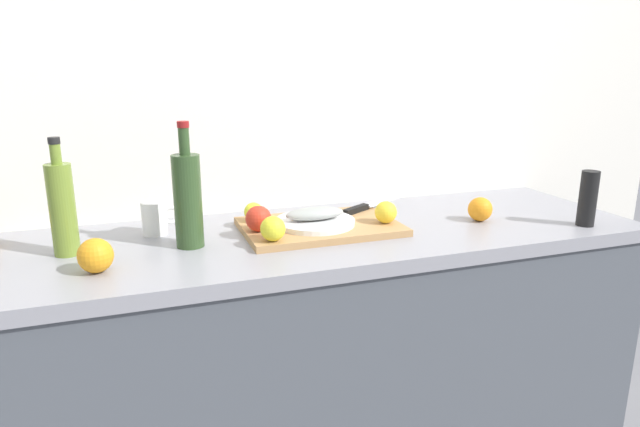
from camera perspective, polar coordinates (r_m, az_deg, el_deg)
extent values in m
cube|color=white|center=(1.86, -4.29, 11.22)|extent=(3.20, 0.05, 2.50)
cube|color=#4C5159|center=(1.82, -0.96, -16.29)|extent=(2.00, 0.58, 0.86)
cube|color=gray|center=(1.63, -1.03, -2.65)|extent=(2.00, 0.60, 0.04)
cube|color=tan|center=(1.64, 0.00, -1.35)|extent=(0.45, 0.30, 0.02)
cylinder|color=white|center=(1.63, -0.54, -0.87)|extent=(0.23, 0.23, 0.01)
ellipsoid|color=#999E99|center=(1.62, -0.54, -0.01)|extent=(0.18, 0.08, 0.04)
cube|color=silver|center=(1.88, 6.32, 1.27)|extent=(0.17, 0.12, 0.00)
cube|color=black|center=(1.76, 3.68, 0.41)|extent=(0.11, 0.07, 0.02)
sphere|color=yellow|center=(1.48, -4.83, -1.56)|extent=(0.07, 0.07, 0.07)
sphere|color=yellow|center=(1.65, 6.73, 0.14)|extent=(0.07, 0.07, 0.07)
sphere|color=yellow|center=(1.67, -6.79, 0.15)|extent=(0.06, 0.06, 0.06)
sphere|color=red|center=(1.57, -6.32, -0.51)|extent=(0.07, 0.07, 0.07)
cylinder|color=olive|center=(1.55, -24.80, 0.31)|extent=(0.06, 0.06, 0.24)
cylinder|color=olive|center=(1.52, -25.40, 5.51)|extent=(0.03, 0.03, 0.05)
cylinder|color=black|center=(1.52, -25.54, 6.74)|extent=(0.03, 0.03, 0.02)
cylinder|color=#2D4723|center=(1.51, -13.34, 1.21)|extent=(0.07, 0.07, 0.25)
cylinder|color=#2D4723|center=(1.48, -13.72, 7.18)|extent=(0.03, 0.03, 0.07)
cylinder|color=maroon|center=(1.48, -13.82, 8.83)|extent=(0.03, 0.03, 0.02)
cylinder|color=white|center=(1.66, -16.56, -0.46)|extent=(0.07, 0.07, 0.10)
torus|color=white|center=(1.66, -14.96, -0.16)|extent=(0.06, 0.01, 0.06)
sphere|color=orange|center=(1.80, 16.03, 0.43)|extent=(0.08, 0.08, 0.08)
sphere|color=orange|center=(1.41, -21.95, -4.00)|extent=(0.08, 0.08, 0.08)
cylinder|color=black|center=(1.85, 25.68, 1.39)|extent=(0.05, 0.05, 0.17)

